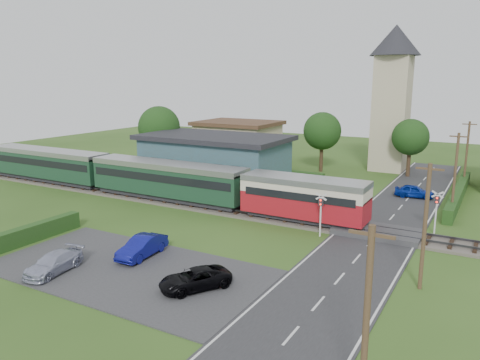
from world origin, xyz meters
The scene contains 30 objects.
ground centered at (0.00, 0.00, 0.00)m, with size 120.00×120.00×0.00m, color #2D4C19.
railway_track centered at (0.00, 2.00, 0.11)m, with size 76.00×3.20×0.49m.
road centered at (10.00, 0.00, 0.03)m, with size 6.00×70.00×0.05m, color #28282B.
car_park centered at (-1.50, -12.00, 0.04)m, with size 17.00×9.00×0.08m, color #333335.
crossing_deck centered at (10.00, 2.00, 0.23)m, with size 6.20×3.40×0.45m, color #333335.
platform centered at (-10.00, 5.20, 0.23)m, with size 30.00×3.00×0.45m, color gray.
equipment_hut centered at (-18.00, 5.20, 1.75)m, with size 2.30×2.30×2.55m.
station_building centered at (-10.00, 10.99, 2.69)m, with size 16.00×9.00×5.30m.
train centered at (-12.62, 2.00, 2.18)m, with size 43.20×2.90×3.40m.
church_tower centered at (5.00, 28.00, 10.23)m, with size 6.00×6.00×17.60m.
house_west centered at (-15.00, 25.00, 2.79)m, with size 10.80×8.80×5.50m.
hedge_carpark centered at (-11.00, -12.00, 0.60)m, with size 0.80×9.00×1.20m, color #193814.
hedge_roadside centered at (14.20, 16.00, 0.60)m, with size 0.80×18.00×1.20m, color #193814.
hedge_station centered at (-10.00, 15.50, 0.65)m, with size 22.00×0.80×1.30m, color #193814.
tree_a centered at (-20.00, 14.00, 5.38)m, with size 5.20×5.20×8.00m.
tree_b centered at (-2.00, 23.00, 5.02)m, with size 4.60×4.60×7.34m.
tree_c centered at (8.00, 25.00, 4.65)m, with size 4.20×4.20×6.78m.
utility_pole_a centered at (14.20, -18.00, 3.63)m, with size 1.40×0.22×7.00m.
utility_pole_b centered at (14.20, -6.00, 3.63)m, with size 1.40×0.22×7.00m.
utility_pole_c centered at (14.20, 10.00, 3.63)m, with size 1.40×0.22×7.00m.
utility_pole_d centered at (14.20, 22.00, 3.63)m, with size 1.40×0.22×7.00m.
crossing_signal_near centered at (6.40, -0.41, 2.14)m, with size 0.84×0.28×3.28m.
crossing_signal_far centered at (13.60, 4.39, 2.14)m, with size 0.84×0.28×3.28m.
streetlamp_west centered at (-22.00, 20.00, 3.04)m, with size 0.30×0.30×5.15m.
car_on_road centered at (10.41, 14.83, 0.66)m, with size 1.45×3.61×1.23m, color #092596.
car_park_blue centered at (-2.13, -9.98, 0.73)m, with size 1.38×3.97×1.31m, color navy.
car_park_silver centered at (-4.98, -14.50, 0.65)m, with size 1.60×3.95×1.14m, color #A4A8C0.
car_park_dark centered at (3.54, -12.19, 0.63)m, with size 1.82×3.95×1.10m, color black.
pedestrian_near centered at (-2.11, 5.02, 1.43)m, with size 0.71×0.47×1.96m, color gray.
pedestrian_far centered at (-15.79, 4.43, 1.18)m, with size 0.71×0.56×1.47m, color gray.
Camera 1 is at (17.34, -31.61, 11.29)m, focal length 35.00 mm.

